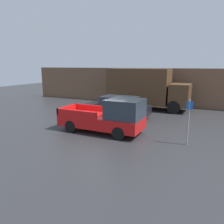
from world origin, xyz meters
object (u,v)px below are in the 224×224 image
parking_sign (189,120)px  car (118,107)px  pickup_truck (108,117)px  delivery_truck (144,88)px

parking_sign → car: bearing=145.9°
car → pickup_truck: bearing=-74.1°
delivery_truck → pickup_truck: bearing=-87.4°
pickup_truck → parking_sign: 4.52m
car → parking_sign: size_ratio=2.07×
pickup_truck → car: size_ratio=1.05×
car → delivery_truck: size_ratio=0.66×
pickup_truck → delivery_truck: bearing=92.6°
pickup_truck → parking_sign: (4.51, -0.07, 0.35)m
pickup_truck → delivery_truck: size_ratio=0.69×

